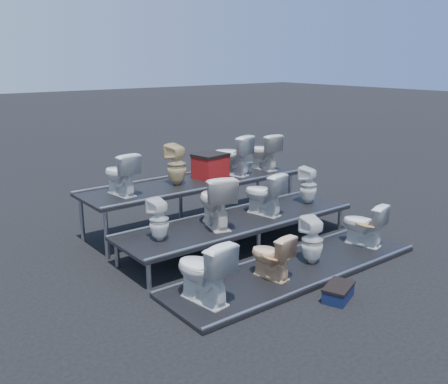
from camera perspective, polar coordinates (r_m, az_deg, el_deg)
ground at (r=8.38m, az=1.74°, el=-6.21°), size 80.00×80.00×0.00m
tier_front at (r=7.49m, az=8.15°, el=-8.80°), size 4.20×1.20×0.06m
tier_mid at (r=8.30m, az=1.76°, el=-4.73°), size 4.20×1.20×0.46m
tier_back at (r=9.23m, az=-3.37°, el=-1.38°), size 4.20×1.20×0.86m
toilet_0 at (r=6.32m, az=-2.40°, el=-8.96°), size 0.58×0.87×0.83m
toilet_1 at (r=7.03m, az=5.40°, el=-7.22°), size 0.46×0.69×0.65m
toilet_2 at (r=7.58m, az=10.06°, el=-5.43°), size 0.38×0.39×0.72m
toilet_3 at (r=8.48m, az=15.66°, el=-3.54°), size 0.54×0.77×0.71m
toilet_4 at (r=7.30m, az=-7.45°, el=-3.15°), size 0.30×0.31×0.63m
toilet_5 at (r=7.81m, az=-0.98°, el=-0.98°), size 0.69×0.93×0.84m
toilet_6 at (r=8.45m, az=4.55°, el=-0.17°), size 0.55×0.79×0.73m
toilet_7 at (r=9.21m, az=9.62°, el=0.78°), size 0.38×0.38×0.68m
toilet_8 at (r=8.32m, az=-11.79°, el=2.06°), size 0.47×0.73×0.71m
toilet_9 at (r=8.83m, az=-5.44°, el=3.15°), size 0.39×0.40×0.73m
toilet_10 at (r=9.54m, az=0.94°, el=4.26°), size 0.64×0.85×0.77m
toilet_11 at (r=10.07m, az=4.57°, el=4.64°), size 0.41×0.71×0.72m
red_crate at (r=9.33m, az=-1.56°, el=2.86°), size 0.64×0.55×0.41m
step_stool at (r=6.78m, az=12.92°, el=-11.21°), size 0.54×0.44×0.17m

